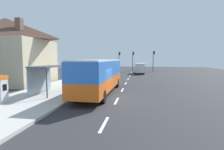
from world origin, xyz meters
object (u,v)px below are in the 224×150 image
object	(u,v)px
sedan_near	(140,69)
bus_shelter	(45,72)
bus	(100,74)
recycling_bin_yellow	(82,83)
recycling_bin_red	(80,84)
house_behind_platform	(7,51)
traffic_light_far_side	(119,58)
recycling_bin_blue	(78,85)
traffic_light_near_side	(154,58)
traffic_light_median	(133,58)
sedan_far	(140,67)
ticket_machine	(1,89)
white_van	(140,68)

from	to	relation	value
sedan_near	bus_shelter	xyz separation A→B (m)	(-8.71, -27.91, 1.31)
bus	recycling_bin_yellow	bearing A→B (deg)	138.46
bus	recycling_bin_red	xyz separation A→B (m)	(-2.49, 1.50, -1.19)
bus_shelter	house_behind_platform	bearing A→B (deg)	144.95
bus	traffic_light_far_side	bearing A→B (deg)	92.73
bus	recycling_bin_blue	size ratio (longest dim) A/B	11.63
bus	recycling_bin_yellow	xyz separation A→B (m)	(-2.49, 2.20, -1.19)
traffic_light_near_side	traffic_light_far_side	xyz separation A→B (m)	(-8.60, 0.80, -0.08)
recycling_bin_red	traffic_light_near_side	size ratio (longest dim) A/B	0.18
traffic_light_median	recycling_bin_yellow	bearing A→B (deg)	-99.40
sedan_far	recycling_bin_yellow	size ratio (longest dim) A/B	4.71
bus	house_behind_platform	size ratio (longest dim) A/B	1.03
house_behind_platform	ticket_machine	bearing A→B (deg)	-52.85
white_van	house_behind_platform	size ratio (longest dim) A/B	0.49
sedan_near	traffic_light_median	world-z (taller)	traffic_light_median
recycling_bin_blue	recycling_bin_red	size ratio (longest dim) A/B	1.00
sedan_far	house_behind_platform	bearing A→B (deg)	-119.01
bus	traffic_light_median	world-z (taller)	traffic_light_median
white_van	sedan_near	xyz separation A→B (m)	(0.10, 3.36, -0.55)
white_van	sedan_far	distance (m)	13.33
recycling_bin_red	bus_shelter	world-z (taller)	bus_shelter
bus	traffic_light_far_side	xyz separation A→B (m)	(-1.39, 29.18, 1.54)
recycling_bin_red	traffic_light_median	world-z (taller)	traffic_light_median
traffic_light_median	traffic_light_near_side	bearing A→B (deg)	-17.42
traffic_light_near_side	house_behind_platform	distance (m)	31.54
house_behind_platform	sedan_far	bearing A→B (deg)	60.99
white_van	traffic_light_median	xyz separation A→B (m)	(-1.80, 6.99, 2.08)
white_van	sedan_near	distance (m)	3.40
traffic_light_median	traffic_light_far_side	bearing A→B (deg)	-167.12
white_van	ticket_machine	distance (m)	30.02
sedan_near	recycling_bin_yellow	distance (m)	25.00
white_van	traffic_light_far_side	distance (m)	8.40
bus	traffic_light_far_side	size ratio (longest dim) A/B	2.17
traffic_light_near_side	bus_shelter	xyz separation A→B (m)	(-11.91, -29.94, -1.37)
bus	recycling_bin_red	bearing A→B (deg)	148.84
recycling_bin_blue	house_behind_platform	size ratio (longest dim) A/B	0.09
recycling_bin_blue	bus_shelter	world-z (taller)	bus_shelter
recycling_bin_yellow	traffic_light_median	distance (m)	28.28
bus	sedan_far	world-z (taller)	bus
bus	traffic_light_near_side	distance (m)	29.32
bus_shelter	sedan_far	bearing A→B (deg)	77.05
traffic_light_far_side	bus	bearing A→B (deg)	-87.27
recycling_bin_blue	bus_shelter	distance (m)	3.55
bus	bus_shelter	world-z (taller)	bus
recycling_bin_yellow	sedan_near	bearing A→B (deg)	74.92
ticket_machine	recycling_bin_blue	world-z (taller)	ticket_machine
ticket_machine	bus_shelter	distance (m)	4.11
traffic_light_median	house_behind_platform	world-z (taller)	house_behind_platform
recycling_bin_yellow	traffic_light_near_side	xyz separation A→B (m)	(9.70, 26.17, 2.81)
house_behind_platform	traffic_light_near_side	bearing A→B (deg)	48.83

